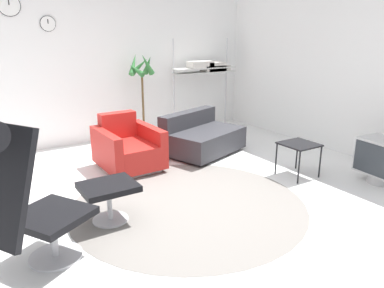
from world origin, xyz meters
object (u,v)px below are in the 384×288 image
Objects in this scene: side_table at (299,147)px; shelf_unit at (209,68)px; crt_television at (383,159)px; lounge_chair at (13,187)px; potted_plant at (143,99)px; armchair_red at (128,149)px; couch_low at (201,138)px; ottoman at (109,192)px.

shelf_unit is (0.44, 2.71, 0.77)m from side_table.
crt_television is 0.34× the size of shelf_unit.
lounge_chair is 3.89m from potted_plant.
crt_television is at bearing 137.06° from armchair_red.
crt_television is (1.23, -2.22, 0.08)m from couch_low.
potted_plant is at bearing 110.28° from side_table.
couch_low is 0.92× the size of potted_plant.
lounge_chair is at bearing 89.79° from crt_television.
shelf_unit is (0.97, 1.22, 0.93)m from couch_low.
armchair_red is 2.31m from side_table.
lounge_chair is 4.16m from crt_television.
side_table is 0.29× the size of potted_plant.
shelf_unit is at bearing 98.02° from lounge_chair.
crt_television reaches higher than ottoman.
side_table is 1.01m from crt_television.
couch_low reaches higher than side_table.
shelf_unit is (1.42, 0.07, 0.45)m from potted_plant.
side_table is (2.54, -0.15, 0.09)m from ottoman.
ottoman is 0.39× the size of couch_low.
couch_low is at bearing 33.65° from crt_television.
side_table is at bearing -99.20° from shelf_unit.
shelf_unit reaches higher than lounge_chair.
lounge_chair is 3.46m from side_table.
armchair_red is at bearing -18.04° from couch_low.
shelf_unit reaches higher than armchair_red.
side_table is (1.77, -1.48, 0.13)m from armchair_red.
armchair_red is 1.48m from potted_plant.
crt_television is at bearing -46.61° from side_table.
lounge_chair is at bearing -173.74° from side_table.
side_table is at bearing -3.35° from ottoman.
ottoman is at bearing 90.00° from lounge_chair.
shelf_unit is (3.86, 3.09, 0.41)m from lounge_chair.
shelf_unit is at bearing 40.74° from ottoman.
lounge_chair is at bearing 14.31° from couch_low.
potted_plant reaches higher than couch_low.
side_table is 2.85m from shelf_unit.
shelf_unit is at bearing 2.64° from potted_plant.
potted_plant is at bearing -87.48° from couch_low.
potted_plant is 1.49m from shelf_unit.
lounge_chair is 2.47× the size of ottoman.
potted_plant is at bearing 58.03° from ottoman.
couch_low is 1.59m from side_table.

